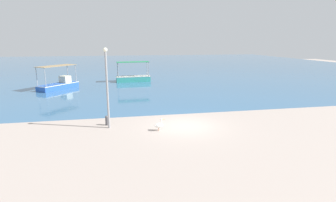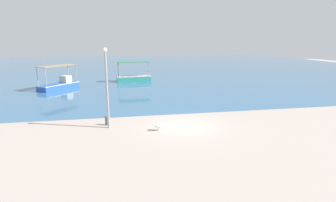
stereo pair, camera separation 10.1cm
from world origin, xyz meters
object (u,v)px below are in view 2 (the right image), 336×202
at_px(pelican, 159,125).
at_px(lamp_post, 107,84).
at_px(fishing_boat_center, 134,78).
at_px(mooring_bollard, 107,120).
at_px(fishing_boat_near_right, 60,84).

bearing_deg(pelican, lamp_post, 159.31).
bearing_deg(lamp_post, fishing_boat_center, 81.92).
bearing_deg(mooring_bollard, pelican, -28.46).
relative_size(fishing_boat_center, mooring_bollard, 7.14).
height_order(fishing_boat_near_right, pelican, fishing_boat_near_right).
bearing_deg(fishing_boat_center, lamp_post, -98.08).
bearing_deg(fishing_boat_near_right, mooring_bollard, -68.41).
xyz_separation_m(pelican, mooring_bollard, (-3.40, 1.84, -0.01)).
bearing_deg(lamp_post, pelican, -20.69).
bearing_deg(fishing_boat_near_right, lamp_post, -68.65).
bearing_deg(fishing_boat_near_right, pelican, -61.33).
height_order(fishing_boat_near_right, lamp_post, lamp_post).
bearing_deg(fishing_boat_near_right, fishing_boat_center, 23.55).
xyz_separation_m(fishing_boat_center, pelican, (0.32, -21.77, -0.21)).
xyz_separation_m(fishing_boat_center, lamp_post, (-2.92, -20.55, 2.44)).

